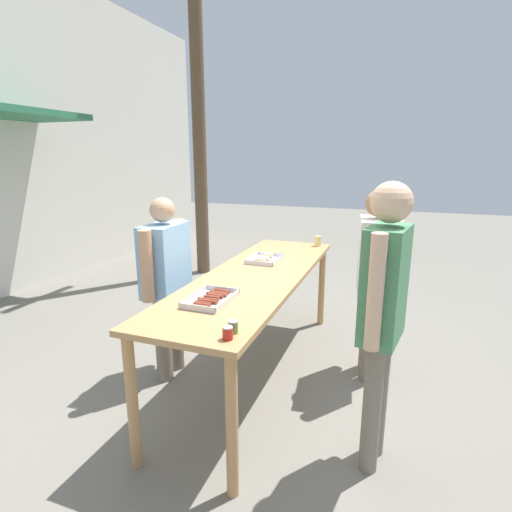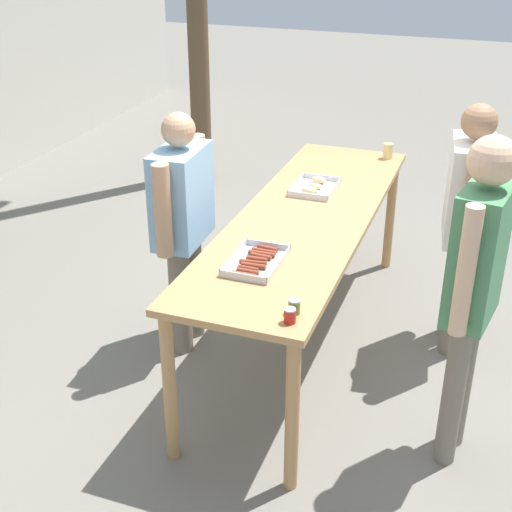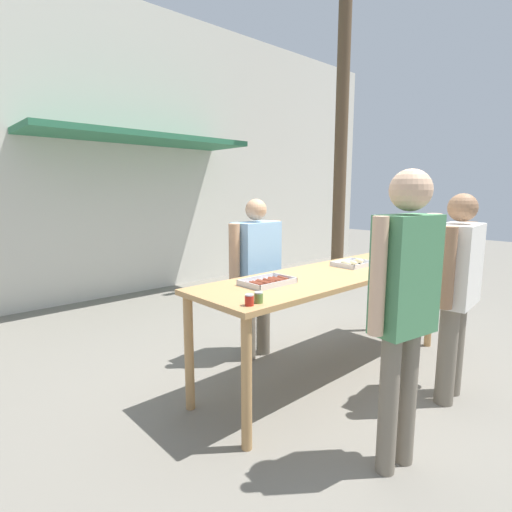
{
  "view_description": "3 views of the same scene",
  "coord_description": "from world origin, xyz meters",
  "px_view_note": "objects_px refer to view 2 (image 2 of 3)",
  "views": [
    {
      "loc": [
        -3.02,
        -1.1,
        1.89
      ],
      "look_at": [
        0.0,
        0.0,
        1.08
      ],
      "focal_mm": 28.0,
      "sensor_mm": 36.0,
      "label": 1
    },
    {
      "loc": [
        -3.89,
        -1.09,
        2.68
      ],
      "look_at": [
        -0.74,
        0.06,
        0.98
      ],
      "focal_mm": 50.0,
      "sensor_mm": 36.0,
      "label": 2
    },
    {
      "loc": [
        -2.82,
        -2.1,
        1.64
      ],
      "look_at": [
        -0.25,
        0.72,
        1.02
      ],
      "focal_mm": 28.0,
      "sensor_mm": 36.0,
      "label": 3
    }
  ],
  "objects_px": {
    "food_tray_buns": "(314,187)",
    "person_server_behind_table": "(183,216)",
    "food_tray_sausages": "(256,262)",
    "person_customer_with_cup": "(466,212)",
    "condiment_jar_ketchup": "(294,307)",
    "beer_cup": "(388,151)",
    "person_customer_holding_hotdog": "(475,276)",
    "condiment_jar_mustard": "(290,316)"
  },
  "relations": [
    {
      "from": "food_tray_buns",
      "to": "person_customer_with_cup",
      "type": "height_order",
      "value": "person_customer_with_cup"
    },
    {
      "from": "food_tray_sausages",
      "to": "person_customer_holding_hotdog",
      "type": "relative_size",
      "value": 0.23
    },
    {
      "from": "condiment_jar_mustard",
      "to": "condiment_jar_ketchup",
      "type": "bearing_deg",
      "value": 3.24
    },
    {
      "from": "condiment_jar_ketchup",
      "to": "person_customer_holding_hotdog",
      "type": "distance_m",
      "value": 0.88
    },
    {
      "from": "condiment_jar_mustard",
      "to": "person_server_behind_table",
      "type": "distance_m",
      "value": 1.4
    },
    {
      "from": "food_tray_sausages",
      "to": "person_customer_holding_hotdog",
      "type": "height_order",
      "value": "person_customer_holding_hotdog"
    },
    {
      "from": "food_tray_sausages",
      "to": "condiment_jar_mustard",
      "type": "xyz_separation_m",
      "value": [
        -0.49,
        -0.34,
        0.02
      ]
    },
    {
      "from": "beer_cup",
      "to": "person_customer_with_cup",
      "type": "relative_size",
      "value": 0.07
    },
    {
      "from": "condiment_jar_ketchup",
      "to": "person_customer_with_cup",
      "type": "bearing_deg",
      "value": -23.9
    },
    {
      "from": "condiment_jar_mustard",
      "to": "beer_cup",
      "type": "height_order",
      "value": "beer_cup"
    },
    {
      "from": "condiment_jar_ketchup",
      "to": "person_customer_with_cup",
      "type": "relative_size",
      "value": 0.04
    },
    {
      "from": "beer_cup",
      "to": "person_server_behind_table",
      "type": "relative_size",
      "value": 0.07
    },
    {
      "from": "food_tray_sausages",
      "to": "person_customer_with_cup",
      "type": "relative_size",
      "value": 0.25
    },
    {
      "from": "person_customer_holding_hotdog",
      "to": "person_customer_with_cup",
      "type": "height_order",
      "value": "person_customer_holding_hotdog"
    },
    {
      "from": "food_tray_buns",
      "to": "beer_cup",
      "type": "bearing_deg",
      "value": -22.5
    },
    {
      "from": "beer_cup",
      "to": "person_customer_with_cup",
      "type": "xyz_separation_m",
      "value": [
        -0.89,
        -0.65,
        -0.03
      ]
    },
    {
      "from": "food_tray_sausages",
      "to": "beer_cup",
      "type": "distance_m",
      "value": 1.98
    },
    {
      "from": "condiment_jar_ketchup",
      "to": "person_customer_with_cup",
      "type": "xyz_separation_m",
      "value": [
        1.47,
        -0.65,
        -0.01
      ]
    },
    {
      "from": "person_server_behind_table",
      "to": "person_customer_holding_hotdog",
      "type": "relative_size",
      "value": 0.89
    },
    {
      "from": "condiment_jar_mustard",
      "to": "person_server_behind_table",
      "type": "xyz_separation_m",
      "value": [
        0.97,
        1.0,
        -0.05
      ]
    },
    {
      "from": "condiment_jar_mustard",
      "to": "person_customer_with_cup",
      "type": "height_order",
      "value": "person_customer_with_cup"
    },
    {
      "from": "condiment_jar_ketchup",
      "to": "person_server_behind_table",
      "type": "distance_m",
      "value": 1.34
    },
    {
      "from": "condiment_jar_ketchup",
      "to": "person_customer_holding_hotdog",
      "type": "xyz_separation_m",
      "value": [
        0.4,
        -0.77,
        0.1
      ]
    },
    {
      "from": "beer_cup",
      "to": "condiment_jar_ketchup",
      "type": "bearing_deg",
      "value": -179.95
    },
    {
      "from": "condiment_jar_mustard",
      "to": "person_server_behind_table",
      "type": "relative_size",
      "value": 0.05
    },
    {
      "from": "condiment_jar_mustard",
      "to": "person_customer_holding_hotdog",
      "type": "height_order",
      "value": "person_customer_holding_hotdog"
    },
    {
      "from": "condiment_jar_ketchup",
      "to": "beer_cup",
      "type": "xyz_separation_m",
      "value": [
        2.36,
        0.0,
        0.02
      ]
    },
    {
      "from": "food_tray_buns",
      "to": "condiment_jar_ketchup",
      "type": "distance_m",
      "value": 1.58
    },
    {
      "from": "condiment_jar_mustard",
      "to": "condiment_jar_ketchup",
      "type": "distance_m",
      "value": 0.08
    },
    {
      "from": "food_tray_sausages",
      "to": "person_server_behind_table",
      "type": "relative_size",
      "value": 0.26
    },
    {
      "from": "condiment_jar_ketchup",
      "to": "person_customer_holding_hotdog",
      "type": "relative_size",
      "value": 0.04
    },
    {
      "from": "food_tray_sausages",
      "to": "beer_cup",
      "type": "relative_size",
      "value": 3.56
    },
    {
      "from": "food_tray_buns",
      "to": "person_customer_with_cup",
      "type": "relative_size",
      "value": 0.22
    },
    {
      "from": "condiment_jar_ketchup",
      "to": "person_server_behind_table",
      "type": "height_order",
      "value": "person_server_behind_table"
    },
    {
      "from": "food_tray_buns",
      "to": "food_tray_sausages",
      "type": "bearing_deg",
      "value": -179.94
    },
    {
      "from": "food_tray_buns",
      "to": "person_server_behind_table",
      "type": "distance_m",
      "value": 0.93
    },
    {
      "from": "food_tray_sausages",
      "to": "person_customer_holding_hotdog",
      "type": "distance_m",
      "value": 1.12
    },
    {
      "from": "condiment_jar_ketchup",
      "to": "beer_cup",
      "type": "relative_size",
      "value": 0.64
    },
    {
      "from": "food_tray_buns",
      "to": "condiment_jar_mustard",
      "type": "relative_size",
      "value": 5.06
    },
    {
      "from": "beer_cup",
      "to": "person_server_behind_table",
      "type": "bearing_deg",
      "value": 145.87
    },
    {
      "from": "food_tray_sausages",
      "to": "person_customer_with_cup",
      "type": "distance_m",
      "value": 1.45
    },
    {
      "from": "food_tray_buns",
      "to": "person_customer_holding_hotdog",
      "type": "xyz_separation_m",
      "value": [
        -1.14,
        -1.11,
        0.12
      ]
    }
  ]
}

